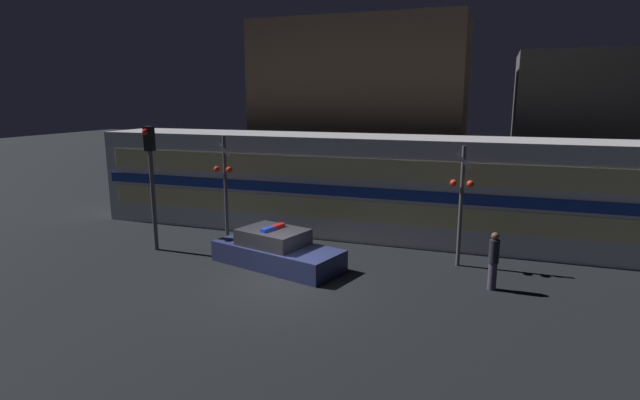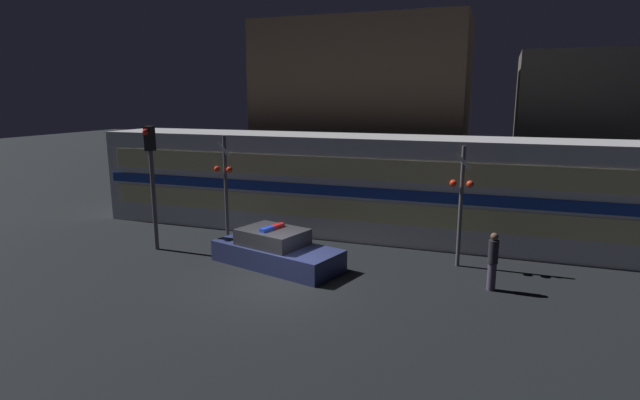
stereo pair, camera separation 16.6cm
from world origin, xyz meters
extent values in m
plane|color=black|center=(0.00, 0.00, 0.00)|extent=(120.00, 120.00, 0.00)
cube|color=silver|center=(0.53, 6.67, 2.08)|extent=(23.11, 3.15, 4.15)
cube|color=#193899|center=(0.53, 5.08, 2.08)|extent=(22.65, 0.03, 0.42)
cube|color=beige|center=(0.53, 5.08, 1.33)|extent=(21.95, 0.02, 0.83)
cube|color=beige|center=(0.53, 5.08, 2.99)|extent=(21.95, 0.02, 0.83)
cube|color=navy|center=(-0.80, 1.60, 0.36)|extent=(4.90, 3.02, 0.73)
cube|color=#333338|center=(-0.98, 1.65, 1.00)|extent=(2.55, 2.17, 0.54)
cube|color=blue|center=(-1.05, 1.38, 1.33)|extent=(0.34, 0.59, 0.12)
cube|color=red|center=(-0.90, 1.92, 1.33)|extent=(0.34, 0.59, 0.12)
cylinder|color=#3F384C|center=(6.22, 1.74, 0.42)|extent=(0.26, 0.26, 0.85)
cylinder|color=black|center=(6.22, 1.74, 1.20)|extent=(0.30, 0.30, 0.71)
sphere|color=brown|center=(6.22, 1.74, 1.67)|extent=(0.23, 0.23, 0.23)
cylinder|color=#4C4C51|center=(5.08, 3.68, 2.08)|extent=(0.13, 0.13, 4.15)
sphere|color=red|center=(4.81, 3.54, 2.91)|extent=(0.25, 0.25, 0.25)
sphere|color=red|center=(5.35, 3.54, 2.91)|extent=(0.25, 0.25, 0.25)
cube|color=white|center=(5.08, 3.59, 3.65)|extent=(0.58, 0.03, 0.58)
cylinder|color=#4C4C51|center=(-3.74, 3.34, 2.14)|extent=(0.13, 0.13, 4.29)
sphere|color=red|center=(-4.01, 3.20, 3.00)|extent=(0.25, 0.25, 0.25)
sphere|color=red|center=(-3.47, 3.20, 3.00)|extent=(0.25, 0.25, 0.25)
cube|color=white|center=(-3.74, 3.25, 3.77)|extent=(0.58, 0.03, 0.58)
cylinder|color=#4C4C51|center=(-5.94, 1.77, 1.89)|extent=(0.16, 0.16, 3.78)
cube|color=black|center=(-5.94, 1.77, 4.23)|extent=(0.30, 0.30, 0.90)
sphere|color=red|center=(-5.94, 1.58, 4.48)|extent=(0.23, 0.23, 0.23)
cube|color=brown|center=(-1.03, 13.25, 4.84)|extent=(11.13, 5.07, 9.68)
cube|color=#47423D|center=(11.46, 14.51, 3.93)|extent=(9.21, 5.36, 7.86)
camera|label=1|loc=(6.01, -13.45, 5.73)|focal=28.00mm
camera|label=2|loc=(6.17, -13.39, 5.73)|focal=28.00mm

